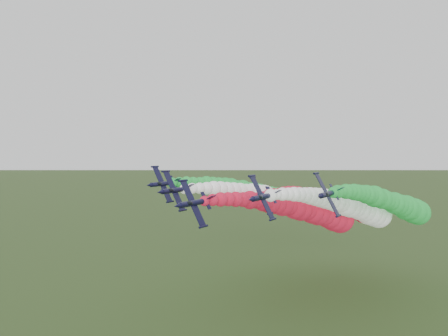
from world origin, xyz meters
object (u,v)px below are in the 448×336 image
Objects in this scene: jet_inner_left at (284,201)px; jet_trail at (343,205)px; jet_lead at (311,212)px; jet_outer_right at (397,205)px; jet_outer_left at (269,196)px; jet_inner_right at (355,207)px.

jet_inner_left reaches higher than jet_trail.
jet_outer_right is (21.03, 19.29, 1.31)m from jet_lead.
jet_outer_left is (-9.13, 7.98, 0.47)m from jet_inner_left.
jet_lead is at bearing -129.95° from jet_inner_right.
jet_lead is 15.50m from jet_inner_right.
jet_outer_left reaches higher than jet_outer_right.
jet_inner_left is 35.39m from jet_outer_right.
jet_lead reaches higher than jet_trail.
jet_inner_left is at bearing -171.20° from jet_inner_right.
jet_outer_right reaches higher than jet_lead.
jet_inner_left is 1.00× the size of jet_inner_right.
jet_lead is 27.81m from jet_trail.
jet_trail is at bearing 117.51° from jet_inner_right.
jet_outer_right is at bearing 33.80° from jet_inner_right.
jet_inner_right is 1.00× the size of jet_outer_right.
jet_outer_right is (42.80, 2.94, -0.66)m from jet_outer_left.
jet_inner_left reaches higher than jet_inner_right.
jet_outer_left is 1.01× the size of jet_outer_right.
jet_lead is 15.23m from jet_inner_left.
jet_inner_right is at bearing -8.05° from jet_outer_left.
jet_outer_left is 26.21m from jet_trail.
jet_outer_right is 21.23m from jet_trail.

